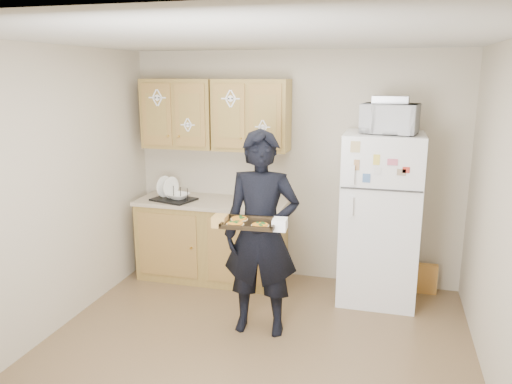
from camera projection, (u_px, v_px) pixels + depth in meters
floor at (249, 357)px, 4.07m from camera, size 3.60×3.60×0.00m
ceiling at (248, 38)px, 3.49m from camera, size 3.60×3.60×0.00m
wall_back at (294, 168)px, 5.47m from camera, size 3.60×0.04×2.50m
wall_front at (131, 320)px, 2.09m from camera, size 3.60×0.04×2.50m
wall_left at (45, 195)px, 4.23m from camera, size 0.04×3.60×2.50m
wall_right at (508, 228)px, 3.32m from camera, size 0.04×3.60×2.50m
refrigerator at (380, 218)px, 4.97m from camera, size 0.75×0.70×1.70m
base_cabinet at (212, 241)px, 5.57m from camera, size 1.60×0.60×0.86m
countertop at (212, 202)px, 5.47m from camera, size 1.64×0.64×0.04m
upper_cab_left at (180, 114)px, 5.48m from camera, size 0.80×0.33×0.75m
upper_cab_right at (252, 115)px, 5.27m from camera, size 0.80×0.33×0.75m
cereal_box at (427, 279)px, 5.22m from camera, size 0.20×0.07×0.32m
person at (261, 234)px, 4.31m from camera, size 0.69×0.48×1.80m
baking_tray at (250, 224)px, 3.99m from camera, size 0.45×0.34×0.04m
pizza_front_left at (235, 224)px, 3.94m from camera, size 0.14×0.14×0.02m
pizza_front_right at (260, 225)px, 3.90m from camera, size 0.14×0.14×0.02m
pizza_back_left at (239, 219)px, 4.08m from camera, size 0.14×0.14×0.02m
microwave at (390, 119)px, 4.68m from camera, size 0.56×0.43×0.28m
foil_pan at (391, 100)px, 4.67m from camera, size 0.35×0.26×0.07m
dish_rack at (174, 193)px, 5.45m from camera, size 0.51×0.44×0.17m
bowl at (179, 196)px, 5.45m from camera, size 0.28×0.28×0.06m
soap_bottle at (269, 197)px, 5.19m from camera, size 0.09×0.10×0.20m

